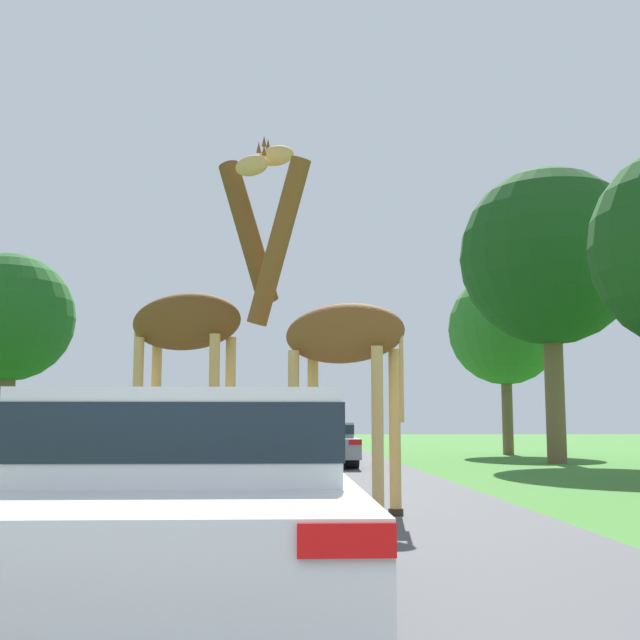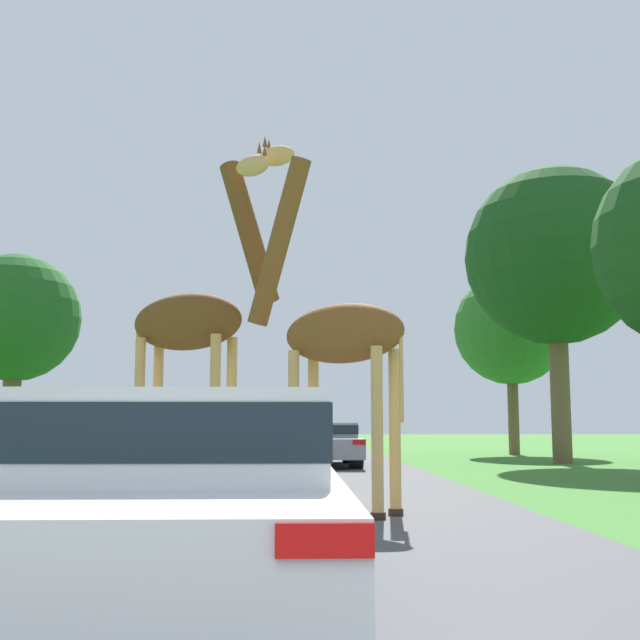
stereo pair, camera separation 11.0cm
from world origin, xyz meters
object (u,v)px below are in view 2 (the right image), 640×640
car_queue_right (230,435)px  car_far_ahead (150,442)px  giraffe_near_road (329,328)px  tree_left_edge (511,329)px  car_queue_left (326,442)px  tree_far_right (15,319)px  car_lead_maroon (186,489)px  giraffe_companion (198,321)px  tree_right_cluster (555,257)px

car_queue_right → car_far_ahead: 8.75m
car_queue_right → giraffe_near_road: bearing=-80.8°
giraffe_near_road → car_far_ahead: (-3.56, 7.00, -1.66)m
giraffe_near_road → tree_left_edge: (7.57, 18.91, 2.23)m
car_queue_left → car_queue_right: bearing=125.7°
car_far_ahead → tree_far_right: tree_far_right is taller
car_queue_right → car_lead_maroon: bearing=-86.2°
giraffe_companion → tree_left_edge: (9.49, 17.39, 1.95)m
car_queue_left → giraffe_companion: bearing=-102.9°
car_queue_left → tree_far_right: 10.45m
giraffe_near_road → car_queue_left: (0.39, 11.61, -1.77)m
giraffe_near_road → car_queue_right: 15.98m
tree_right_cluster → tree_far_right: tree_right_cluster is taller
giraffe_near_road → giraffe_companion: size_ratio=0.96×
giraffe_near_road → tree_right_cluster: (7.21, 12.49, 3.62)m
car_far_ahead → tree_far_right: bearing=127.6°
car_lead_maroon → tree_right_cluster: (8.36, 17.71, 5.28)m
giraffe_near_road → car_queue_left: size_ratio=1.11×
giraffe_companion → car_lead_maroon: (0.77, -6.74, -1.94)m
car_far_ahead → tree_far_right: (-5.49, 7.14, 3.58)m
car_far_ahead → tree_right_cluster: tree_right_cluster is taller
car_lead_maroon → tree_left_edge: (8.72, 24.13, 3.90)m
car_far_ahead → giraffe_near_road: bearing=-63.0°
tree_right_cluster → car_lead_maroon: bearing=-115.3°
giraffe_companion → car_far_ahead: 6.03m
giraffe_near_road → car_lead_maroon: size_ratio=1.10×
tree_left_edge → tree_right_cluster: tree_right_cluster is taller
car_lead_maroon → car_far_ahead: 12.45m
giraffe_companion → car_queue_right: size_ratio=1.22×
car_queue_left → tree_left_edge: (7.18, 7.30, 4.00)m
giraffe_near_road → car_lead_maroon: giraffe_near_road is taller
giraffe_near_road → car_queue_left: giraffe_near_road is taller
giraffe_companion → tree_right_cluster: 14.65m
giraffe_near_road → car_lead_maroon: bearing=-159.1°
car_queue_left → giraffe_near_road: bearing=-91.9°
car_queue_right → car_queue_left: car_queue_right is taller
tree_left_edge → tree_far_right: bearing=-164.0°
car_lead_maroon → tree_left_edge: size_ratio=0.70×
car_far_ahead → tree_right_cluster: size_ratio=0.46×
tree_far_right → car_lead_maroon: bearing=-67.8°
car_lead_maroon → giraffe_near_road: bearing=77.6°
car_queue_right → car_far_ahead: size_ratio=1.10×
car_queue_left → tree_left_edge: bearing=45.5°
giraffe_near_road → giraffe_companion: bearing=84.8°
car_lead_maroon → car_far_ahead: car_far_ahead is taller
tree_far_right → car_queue_left: bearing=-15.0°
giraffe_companion → tree_far_right: 14.59m
car_queue_right → tree_far_right: 7.58m
giraffe_companion → car_queue_right: 14.31m
tree_left_edge → tree_far_right: size_ratio=1.07×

